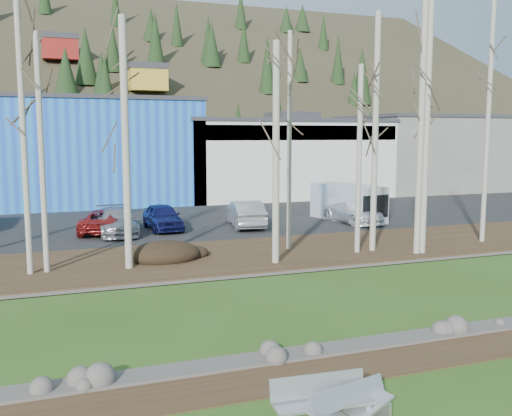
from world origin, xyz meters
name	(u,v)px	position (x,y,z in m)	size (l,w,h in m)	color
ground	(437,399)	(0.00, 0.00, 0.00)	(200.00, 200.00, 0.00)	#2D4A15
dirt_strip	(382,361)	(0.00, 2.10, 0.01)	(80.00, 1.80, 0.03)	#382616
near_bank_rocks	(361,347)	(0.00, 3.10, 0.00)	(80.00, 0.80, 0.50)	#47423D
river	(296,303)	(0.00, 7.20, 0.00)	(80.00, 8.00, 0.90)	#121D31
far_bank_rocks	(253,274)	(0.00, 11.30, 0.00)	(80.00, 0.80, 0.46)	#47423D
far_bank	(229,256)	(0.00, 14.50, 0.07)	(80.00, 7.00, 0.15)	#382616
parking_lot	(178,222)	(0.00, 25.00, 0.07)	(80.00, 14.00, 0.14)	black
building_blue	(66,151)	(-6.00, 39.00, 4.16)	(20.40, 12.24, 8.30)	blue
building_white	(274,157)	(12.00, 38.98, 3.41)	(18.36, 12.24, 6.80)	silver
building_grey	(422,153)	(28.00, 39.00, 3.66)	(14.28, 12.24, 7.30)	slate
hillside	(94,56)	(0.00, 84.00, 17.50)	(160.00, 72.00, 35.00)	#33301E
bench_intact	(321,402)	(-2.77, -0.17, 0.47)	(1.93, 0.71, 0.95)	silver
bench_damaged	(350,409)	(-2.33, -0.48, 0.40)	(1.87, 0.99, 0.79)	silver
dirt_mound	(165,253)	(-2.88, 14.46, 0.45)	(3.06, 2.16, 0.60)	black
birch_1	(23,124)	(-8.21, 13.78, 5.84)	(0.22, 0.22, 11.38)	#BAB4A8
birch_2	(126,145)	(-4.52, 13.46, 5.06)	(0.29, 0.29, 9.81)	#BAB4A8
birch_3	(41,154)	(-7.61, 13.90, 4.70)	(0.22, 0.22, 9.10)	#BAB4A8
birch_4	(276,154)	(1.36, 12.35, 4.66)	(0.29, 0.29, 9.03)	#BAB4A8
birch_5	(289,142)	(3.05, 14.90, 5.11)	(0.21, 0.21, 9.93)	#BAB4A8
birch_6	(359,160)	(5.65, 13.06, 4.33)	(0.23, 0.23, 8.36)	#BAB4A8
birch_7	(421,124)	(8.04, 11.92, 5.93)	(0.28, 0.28, 11.56)	#BAB4A8
birch_8	(375,134)	(6.52, 13.18, 5.50)	(0.27, 0.27, 10.69)	#BAB4A8
birch_9	(488,122)	(12.87, 13.24, 6.05)	(0.23, 0.23, 11.80)	#BAB4A8
birch_10	(427,124)	(8.33, 11.92, 5.93)	(0.28, 0.28, 11.56)	#BAB4A8
car_1	(104,221)	(-4.64, 22.41, 0.79)	(2.15, 4.67, 1.30)	maroon
car_2	(116,221)	(-4.10, 21.65, 0.84)	(1.95, 4.80, 1.39)	gray
car_3	(163,217)	(-1.47, 22.26, 0.87)	(1.71, 4.26, 1.45)	navy
car_4	(246,214)	(3.22, 21.58, 0.91)	(1.64, 4.70, 1.55)	#ABABAD
car_5	(352,211)	(9.85, 20.92, 0.84)	(1.95, 4.79, 1.39)	white
van_white	(350,203)	(10.15, 21.74, 1.25)	(3.02, 5.36, 2.21)	white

